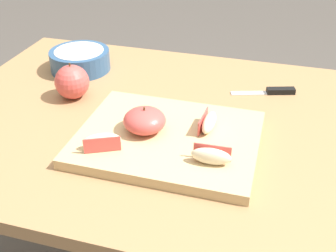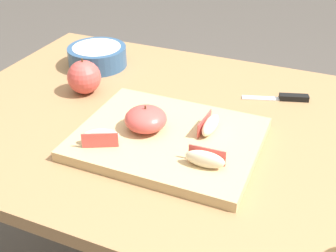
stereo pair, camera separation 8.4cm
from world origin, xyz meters
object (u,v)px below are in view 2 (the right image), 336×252
Objects in this scene: apple_half_skin_up at (146,119)px; paring_knife at (288,98)px; apple_wedge_front at (210,125)px; whole_apple_pink_lady at (84,77)px; apple_wedge_left at (205,159)px; cutting_board at (168,139)px; ceramic_fruit_bowl at (97,56)px; apple_wedge_near_knife at (100,137)px.

paring_knife is (0.25, 0.28, -0.04)m from apple_half_skin_up.
whole_apple_pink_lady reaches higher than apple_wedge_front.
apple_wedge_front is 0.12m from apple_wedge_left.
apple_wedge_front is (0.13, 0.04, -0.01)m from apple_half_skin_up.
ceramic_fruit_bowl reaches higher than cutting_board.
apple_half_skin_up reaches higher than apple_wedge_front.
paring_knife is at bearing 74.83° from apple_wedge_left.
whole_apple_pink_lady is at bearing 152.72° from apple_wedge_left.
apple_wedge_left is 0.37m from paring_knife.
apple_wedge_near_knife is at bearing -142.91° from cutting_board.
whole_apple_pink_lady is at bearing 155.65° from cutting_board.
apple_wedge_left is (0.03, -0.11, 0.00)m from apple_wedge_front.
apple_wedge_near_knife is 0.43m from ceramic_fruit_bowl.
ceramic_fruit_bowl is (-0.22, 0.36, -0.01)m from apple_wedge_near_knife.
cutting_board is 2.24× the size of ceramic_fruit_bowl.
whole_apple_pink_lady reaches higher than cutting_board.
whole_apple_pink_lady is (-0.28, 0.13, 0.03)m from cutting_board.
apple_wedge_left reaches higher than cutting_board.
apple_half_skin_up is (-0.05, 0.00, 0.04)m from cutting_board.
cutting_board is 0.14m from apple_wedge_near_knife.
apple_wedge_front is 0.98× the size of apple_wedge_near_knife.
apple_wedge_left is at bearing -34.46° from cutting_board.
cutting_board is 4.72× the size of apple_wedge_near_knife.
apple_wedge_left and apple_wedge_near_knife have the same top height.
apple_wedge_near_knife is 0.85× the size of whole_apple_pink_lady.
apple_wedge_near_knife is 0.49× the size of paring_knife.
apple_wedge_front is at bearing 103.58° from apple_wedge_left.
cutting_board is 4.83× the size of apple_wedge_front.
paring_knife is 0.97× the size of ceramic_fruit_bowl.
cutting_board is at bearing -24.35° from whole_apple_pink_lady.
ceramic_fruit_bowl reaches higher than apple_wedge_near_knife.
apple_wedge_left is 0.48× the size of paring_knife.
ceramic_fruit_bowl is (-0.28, 0.28, -0.02)m from apple_half_skin_up.
apple_half_skin_up is at bearing 54.89° from apple_wedge_near_knife.
cutting_board is at bearing -1.33° from apple_half_skin_up.
paring_knife is 1.73× the size of whole_apple_pink_lady.
ceramic_fruit_bowl is at bearing 149.98° from apple_wedge_front.
apple_wedge_front is 0.36m from whole_apple_pink_lady.
apple_half_skin_up is at bearing -44.40° from ceramic_fruit_bowl.
apple_half_skin_up is 0.10m from apple_wedge_near_knife.
apple_wedge_near_knife is at bearing -50.87° from whole_apple_pink_lady.
apple_wedge_near_knife is (-0.11, -0.08, 0.03)m from cutting_board.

